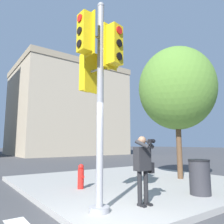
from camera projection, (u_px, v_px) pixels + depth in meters
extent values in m
cube|color=#9E9B96|center=(132.00, 182.00, 8.64)|extent=(8.00, 8.00, 0.15)
cylinder|color=#939399|center=(99.00, 209.00, 4.60)|extent=(0.44, 0.44, 0.12)
cylinder|color=#939399|center=(100.00, 100.00, 4.94)|extent=(0.15, 0.15, 4.57)
sphere|color=#939399|center=(101.00, 6.00, 5.27)|extent=(0.17, 0.17, 0.17)
cylinder|color=#939399|center=(94.00, 71.00, 5.17)|extent=(0.11, 0.25, 0.05)
cube|color=yellow|center=(87.00, 73.00, 5.32)|extent=(0.35, 0.31, 0.90)
cube|color=yellow|center=(91.00, 72.00, 5.24)|extent=(0.41, 0.13, 1.02)
cylinder|color=red|center=(84.00, 62.00, 5.45)|extent=(0.17, 0.07, 0.17)
cylinder|color=black|center=(83.00, 74.00, 5.41)|extent=(0.17, 0.07, 0.17)
cylinder|color=black|center=(83.00, 86.00, 5.36)|extent=(0.17, 0.07, 0.17)
cylinder|color=#939399|center=(107.00, 48.00, 4.97)|extent=(0.10, 0.25, 0.05)
cube|color=yellow|center=(115.00, 45.00, 4.81)|extent=(0.34, 0.30, 0.90)
cube|color=yellow|center=(110.00, 47.00, 4.90)|extent=(0.42, 0.11, 1.02)
cylinder|color=red|center=(119.00, 30.00, 4.76)|extent=(0.17, 0.07, 0.17)
cylinder|color=black|center=(119.00, 43.00, 4.72)|extent=(0.17, 0.07, 0.17)
cylinder|color=black|center=(119.00, 56.00, 4.68)|extent=(0.17, 0.07, 0.17)
cylinder|color=#939399|center=(94.00, 36.00, 5.02)|extent=(0.25, 0.06, 0.05)
cube|color=yellow|center=(85.00, 33.00, 4.87)|extent=(0.26, 0.31, 0.90)
cube|color=yellow|center=(90.00, 34.00, 4.95)|extent=(0.05, 0.42, 1.02)
cylinder|color=red|center=(80.00, 18.00, 4.83)|extent=(0.04, 0.17, 0.17)
cylinder|color=black|center=(79.00, 31.00, 4.79)|extent=(0.04, 0.17, 0.17)
cylinder|color=black|center=(79.00, 44.00, 4.74)|extent=(0.04, 0.17, 0.17)
cylinder|color=#939399|center=(105.00, 47.00, 5.30)|extent=(0.25, 0.14, 0.05)
cube|color=yellow|center=(111.00, 51.00, 5.50)|extent=(0.34, 0.37, 0.90)
cube|color=yellow|center=(108.00, 49.00, 5.39)|extent=(0.18, 0.40, 1.02)
cylinder|color=red|center=(113.00, 42.00, 5.66)|extent=(0.09, 0.17, 0.17)
cylinder|color=black|center=(113.00, 52.00, 5.61)|extent=(0.09, 0.17, 0.17)
cylinder|color=black|center=(113.00, 64.00, 5.57)|extent=(0.09, 0.17, 0.17)
cube|color=black|center=(142.00, 205.00, 5.02)|extent=(0.09, 0.24, 0.05)
cube|color=black|center=(148.00, 204.00, 5.14)|extent=(0.09, 0.24, 0.05)
cylinder|color=black|center=(140.00, 188.00, 5.12)|extent=(0.11, 0.11, 0.79)
cylinder|color=black|center=(146.00, 187.00, 5.24)|extent=(0.11, 0.11, 0.79)
cube|color=#232326|center=(142.00, 159.00, 5.28)|extent=(0.40, 0.22, 0.56)
sphere|color=#8C664C|center=(142.00, 140.00, 5.34)|extent=(0.20, 0.20, 0.20)
cube|color=black|center=(151.00, 141.00, 5.09)|extent=(0.12, 0.10, 0.09)
cylinder|color=black|center=(153.00, 141.00, 5.03)|extent=(0.06, 0.08, 0.06)
cylinder|color=#232326|center=(142.00, 144.00, 5.14)|extent=(0.23, 0.35, 0.22)
cylinder|color=#232326|center=(150.00, 144.00, 5.29)|extent=(0.23, 0.35, 0.22)
cube|color=black|center=(150.00, 168.00, 5.42)|extent=(0.10, 0.20, 0.26)
cylinder|color=brown|center=(179.00, 146.00, 9.18)|extent=(0.22, 0.22, 2.68)
ellipsoid|color=#568433|center=(177.00, 88.00, 9.53)|extent=(3.29, 3.29, 3.62)
cylinder|color=red|center=(81.00, 179.00, 7.02)|extent=(0.20, 0.20, 0.63)
sphere|color=red|center=(81.00, 167.00, 7.07)|extent=(0.18, 0.18, 0.18)
cylinder|color=red|center=(83.00, 177.00, 6.93)|extent=(0.09, 0.06, 0.09)
cylinder|color=#2D2D33|center=(200.00, 178.00, 6.22)|extent=(0.57, 0.57, 0.94)
cylinder|color=black|center=(199.00, 160.00, 6.29)|extent=(0.60, 0.60, 0.04)
cube|color=tan|center=(66.00, 114.00, 33.41)|extent=(14.75, 12.97, 11.96)
cube|color=gray|center=(67.00, 74.00, 34.32)|extent=(14.95, 13.17, 0.80)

